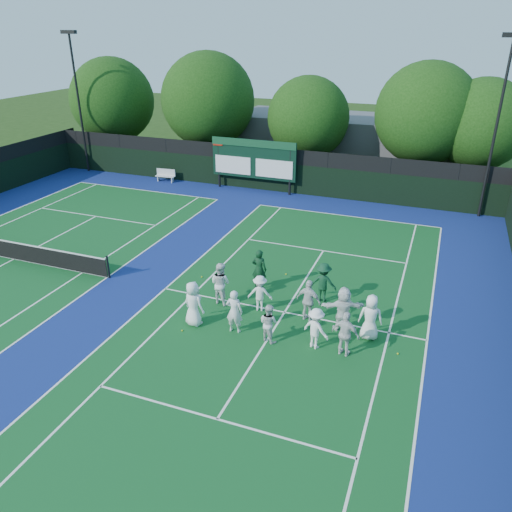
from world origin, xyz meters
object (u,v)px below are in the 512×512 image
(tennis_net, at_px, (12,250))
(scoreboard, at_px, (253,159))
(bench, at_px, (166,175))
(coach_left, at_px, (259,269))

(tennis_net, bearing_deg, scoreboard, 64.40)
(scoreboard, relative_size, bench, 4.08)
(bench, distance_m, coach_left, 17.65)
(scoreboard, relative_size, coach_left, 3.28)
(coach_left, bearing_deg, scoreboard, -67.72)
(scoreboard, distance_m, coach_left, 14.13)
(bench, bearing_deg, coach_left, -46.52)
(bench, xyz_separation_m, coach_left, (12.14, -12.81, 0.42))
(scoreboard, distance_m, bench, 7.03)
(tennis_net, xyz_separation_m, coach_left, (12.31, 1.56, 0.42))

